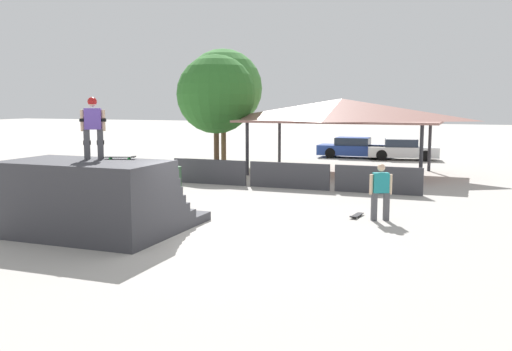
{
  "coord_description": "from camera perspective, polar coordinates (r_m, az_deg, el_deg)",
  "views": [
    {
      "loc": [
        6.32,
        -13.03,
        3.51
      ],
      "look_at": [
        -0.3,
        4.27,
        1.09
      ],
      "focal_mm": 40.0,
      "sensor_mm": 36.0,
      "label": 1
    }
  ],
  "objects": [
    {
      "name": "skateboard_on_deck",
      "position": [
        15.53,
        -13.34,
        1.81
      ],
      "size": [
        0.85,
        0.44,
        0.09
      ],
      "rotation": [
        0.0,
        0.0,
        0.3
      ],
      "color": "green",
      "rests_on": "quarter_pipe_ramp"
    },
    {
      "name": "barrier_fence",
      "position": [
        23.06,
        3.34,
        -0.01
      ],
      "size": [
        10.47,
        0.12,
        1.05
      ],
      "color": "#3D3D42",
      "rests_on": "ground"
    },
    {
      "name": "tree_beside_pavilion",
      "position": [
        31.81,
        -3.3,
        8.68
      ],
      "size": [
        4.31,
        4.31,
        6.37
      ],
      "color": "brown",
      "rests_on": "ground"
    },
    {
      "name": "trash_bin",
      "position": [
        23.63,
        -8.08,
        -0.13
      ],
      "size": [
        0.52,
        0.52,
        0.85
      ],
      "primitive_type": "cylinder",
      "color": "#385B3D",
      "rests_on": "ground"
    },
    {
      "name": "parked_car_blue",
      "position": [
        36.1,
        9.79,
        2.71
      ],
      "size": [
        4.53,
        1.82,
        1.27
      ],
      "rotation": [
        0.0,
        0.0,
        0.03
      ],
      "color": "navy",
      "rests_on": "ground"
    },
    {
      "name": "parked_car_white",
      "position": [
        35.53,
        14.42,
        2.51
      ],
      "size": [
        4.33,
        2.35,
        1.27
      ],
      "rotation": [
        0.0,
        0.0,
        0.17
      ],
      "color": "silver",
      "rests_on": "ground"
    },
    {
      "name": "skater_on_deck",
      "position": [
        15.68,
        -15.99,
        5.01
      ],
      "size": [
        0.67,
        0.49,
        1.64
      ],
      "rotation": [
        0.0,
        0.0,
        0.54
      ],
      "color": "#4C4C51",
      "rests_on": "quarter_pipe_ramp"
    },
    {
      "name": "skateboard_on_ground",
      "position": [
        17.67,
        10.03,
        -3.93
      ],
      "size": [
        0.3,
        0.85,
        0.09
      ],
      "rotation": [
        0.0,
        0.0,
        4.59
      ],
      "color": "silver",
      "rests_on": "ground"
    },
    {
      "name": "quarter_pipe_ramp",
      "position": [
        15.71,
        -15.85,
        -2.48
      ],
      "size": [
        4.21,
        4.2,
        1.98
      ],
      "color": "#38383D",
      "rests_on": "ground"
    },
    {
      "name": "pavilion_shelter",
      "position": [
        28.13,
        8.58,
        6.45
      ],
      "size": [
        9.39,
        5.66,
        3.63
      ],
      "color": "#2D2D33",
      "rests_on": "ground"
    },
    {
      "name": "tree_far_back",
      "position": [
        29.82,
        -4.02,
        8.1
      ],
      "size": [
        4.07,
        4.07,
        5.9
      ],
      "color": "brown",
      "rests_on": "ground"
    },
    {
      "name": "bystander_walking",
      "position": [
        17.14,
        12.36,
        -1.35
      ],
      "size": [
        0.66,
        0.39,
        1.69
      ],
      "rotation": [
        0.0,
        0.0,
        3.57
      ],
      "color": "#4C4C51",
      "rests_on": "ground"
    },
    {
      "name": "ground_plane",
      "position": [
        14.9,
        -4.83,
        -6.2
      ],
      "size": [
        160.0,
        160.0,
        0.0
      ],
      "primitive_type": "plane",
      "color": "#ADA8A0"
    }
  ]
}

